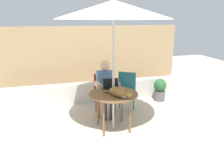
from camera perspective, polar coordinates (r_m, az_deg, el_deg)
ground_plane at (r=4.48m, az=0.34°, el=-11.10°), size 14.00×14.00×0.00m
fence_back at (r=6.33m, az=-5.30°, el=6.08°), size 5.03×0.08×1.84m
planter_wall_low at (r=5.74m, az=-3.73°, el=-1.93°), size 4.53×0.20×0.50m
patio_table at (r=4.21m, az=0.36°, el=-3.24°), size 0.91×0.91×0.72m
patio_umbrella at (r=3.96m, az=0.40°, el=18.29°), size 1.99×1.99×2.35m
chair_occupied at (r=4.97m, az=-2.05°, el=-1.75°), size 0.40×0.40×0.88m
chair_empty at (r=5.10m, az=3.53°, el=-1.26°), size 0.55×0.55×0.88m
person_seated at (r=4.77m, az=-1.64°, el=-0.39°), size 0.48×0.48×1.22m
laptop at (r=4.34m, az=-0.21°, el=-0.77°), size 0.31×0.27×0.21m
cat at (r=3.98m, az=1.96°, el=-2.13°), size 0.41×0.56×0.17m
potted_plant_near_fence at (r=5.89m, az=11.99°, el=-1.29°), size 0.32×0.32×0.57m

